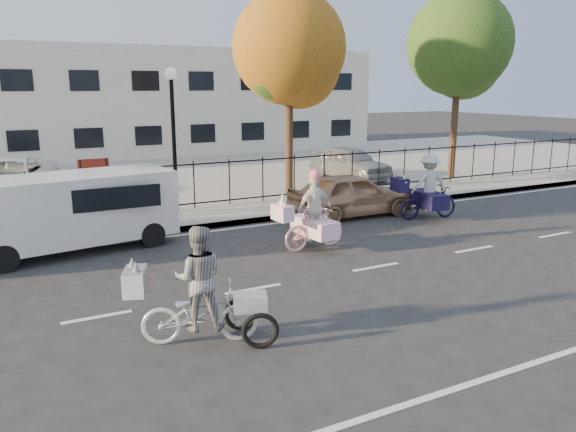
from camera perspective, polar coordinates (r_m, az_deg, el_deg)
ground at (r=11.28m, az=-3.51°, el=-7.44°), size 120.00×120.00×0.00m
road_markings at (r=11.28m, az=-3.51°, el=-7.41°), size 60.00×9.52×0.01m
curb at (r=15.80m, az=-11.07°, el=-1.36°), size 60.00×0.10×0.15m
sidewalk at (r=16.78m, az=-12.12°, el=-0.56°), size 60.00×2.20×0.15m
parking_lot at (r=25.32m, az=-17.65°, el=3.67°), size 60.00×15.60×0.15m
iron_fence at (r=17.65m, az=-13.22°, el=2.79°), size 58.00×0.06×1.50m
building at (r=34.93m, az=-21.02°, el=10.68°), size 34.00×10.00×6.00m
lamppost at (r=17.15m, az=-11.63°, el=10.03°), size 0.36×0.36×4.33m
street_sign at (r=16.82m, az=-19.07°, el=3.71°), size 0.85×0.06×1.80m
zebra_trike at (r=8.91m, az=-8.98°, el=-8.27°), size 2.19×1.45×1.89m
unicorn_bike at (r=13.75m, az=2.60°, el=-0.44°), size 1.99×1.39×1.99m
bull_bike at (r=17.47m, az=13.99°, el=2.28°), size 2.18×1.51×1.98m
white_van at (r=14.51m, az=-21.59°, el=0.58°), size 5.51×2.49×1.88m
gold_sedan at (r=17.42m, az=6.41°, el=2.20°), size 4.02×1.63×1.37m
lot_car_b at (r=21.35m, az=-26.50°, el=3.38°), size 3.82×5.55×1.41m
lot_car_d at (r=23.64m, az=6.33°, el=5.42°), size 2.08×4.14×1.36m
tree_mid at (r=20.15m, az=0.40°, el=16.15°), size 3.92×3.92×7.18m
tree_east at (r=24.83m, az=17.15°, el=15.91°), size 4.22×4.22×7.73m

